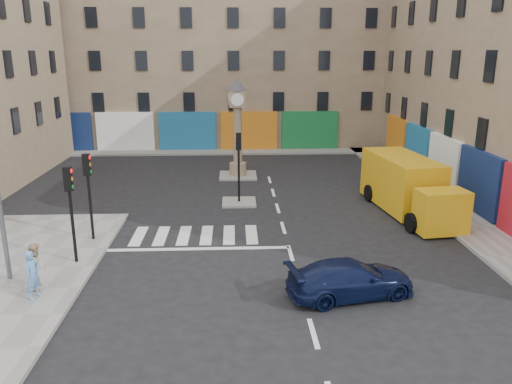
{
  "coord_description": "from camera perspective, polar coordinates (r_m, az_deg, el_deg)",
  "views": [
    {
      "loc": [
        -2.23,
        -17.7,
        7.86
      ],
      "look_at": [
        -1.3,
        3.11,
        2.0
      ],
      "focal_mm": 35.0,
      "sensor_mm": 36.0,
      "label": 1
    }
  ],
  "objects": [
    {
      "name": "yellow_van",
      "position": [
        26.21,
        16.94,
        0.64
      ],
      "size": [
        3.24,
        7.68,
        2.72
      ],
      "rotation": [
        0.0,
        0.0,
        0.12
      ],
      "color": "gold",
      "rests_on": "ground"
    },
    {
      "name": "island_near",
      "position": [
        26.86,
        -1.95,
        -1.17
      ],
      "size": [
        1.8,
        1.8,
        0.12
      ],
      "primitive_type": "cube",
      "color": "gray",
      "rests_on": "ground"
    },
    {
      "name": "pedestrian_tan",
      "position": [
        18.46,
        -23.78,
        -7.7
      ],
      "size": [
        0.75,
        0.88,
        1.59
      ],
      "primitive_type": "imported",
      "rotation": [
        0.0,
        0.0,
        1.78
      ],
      "color": "tan",
      "rests_on": "sidewalk_left"
    },
    {
      "name": "sidewalk_right",
      "position": [
        30.77,
        18.35,
        0.25
      ],
      "size": [
        2.6,
        30.0,
        0.15
      ],
      "primitive_type": "cube",
      "color": "gray",
      "rests_on": "ground"
    },
    {
      "name": "building_far",
      "position": [
        45.73,
        -4.97,
        16.47
      ],
      "size": [
        32.0,
        10.0,
        17.0
      ],
      "primitive_type": "cube",
      "color": "gray",
      "rests_on": "ground"
    },
    {
      "name": "traffic_light_left_near",
      "position": [
        19.61,
        -20.48,
        -0.8
      ],
      "size": [
        0.28,
        0.22,
        3.7
      ],
      "color": "black",
      "rests_on": "sidewalk_left"
    },
    {
      "name": "pedestrian_blue",
      "position": [
        17.74,
        -24.15,
        -8.62
      ],
      "size": [
        0.55,
        0.69,
        1.64
      ],
      "primitive_type": "imported",
      "rotation": [
        0.0,
        0.0,
        1.27
      ],
      "color": "#5A8FCF",
      "rests_on": "sidewalk_left"
    },
    {
      "name": "traffic_light_island",
      "position": [
        26.23,
        -2.0,
        4.12
      ],
      "size": [
        0.28,
        0.22,
        3.7
      ],
      "color": "black",
      "rests_on": "island_near"
    },
    {
      "name": "sidewalk_far",
      "position": [
        40.69,
        -5.01,
        4.63
      ],
      "size": [
        32.0,
        2.4,
        0.15
      ],
      "primitive_type": "cube",
      "color": "gray",
      "rests_on": "ground"
    },
    {
      "name": "island_far",
      "position": [
        32.64,
        -2.07,
        1.89
      ],
      "size": [
        2.4,
        2.4,
        0.12
      ],
      "primitive_type": "cube",
      "color": "gray",
      "rests_on": "ground"
    },
    {
      "name": "traffic_light_left_far",
      "position": [
        21.82,
        -18.62,
        0.99
      ],
      "size": [
        0.28,
        0.22,
        3.7
      ],
      "color": "black",
      "rests_on": "sidewalk_left"
    },
    {
      "name": "ground",
      "position": [
        19.49,
        4.28,
        -8.11
      ],
      "size": [
        120.0,
        120.0,
        0.0
      ],
      "primitive_type": "plane",
      "color": "black",
      "rests_on": "ground"
    },
    {
      "name": "clock_pillar",
      "position": [
        31.98,
        -2.13,
        7.96
      ],
      "size": [
        1.2,
        1.2,
        6.1
      ],
      "color": "#997F64",
      "rests_on": "island_far"
    },
    {
      "name": "navy_sedan",
      "position": [
        17.04,
        10.76,
        -9.72
      ],
      "size": [
        4.55,
        2.61,
        1.24
      ],
      "primitive_type": "imported",
      "rotation": [
        0.0,
        0.0,
        1.79
      ],
      "color": "black",
      "rests_on": "ground"
    }
  ]
}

